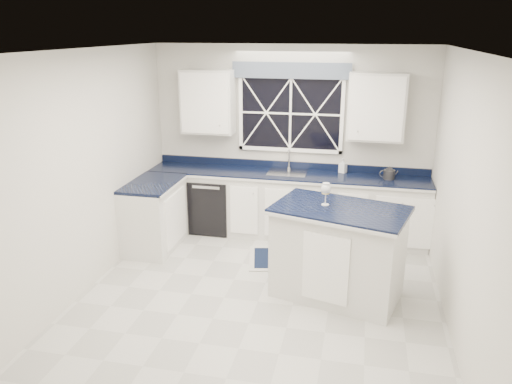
% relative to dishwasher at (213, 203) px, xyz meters
% --- Properties ---
extents(ground, '(4.50, 4.50, 0.00)m').
position_rel_dishwasher_xyz_m(ground, '(1.10, -1.95, -0.41)').
color(ground, '#BABAB5').
rests_on(ground, ground).
extents(back_wall, '(4.00, 0.10, 2.70)m').
position_rel_dishwasher_xyz_m(back_wall, '(1.10, 0.30, 0.94)').
color(back_wall, silver).
rests_on(back_wall, ground).
extents(base_cabinets, '(3.99, 1.60, 0.90)m').
position_rel_dishwasher_xyz_m(base_cabinets, '(0.77, -0.17, 0.04)').
color(base_cabinets, silver).
rests_on(base_cabinets, ground).
extents(countertop, '(3.98, 0.64, 0.04)m').
position_rel_dishwasher_xyz_m(countertop, '(1.10, 0.00, 0.51)').
color(countertop, black).
rests_on(countertop, base_cabinets).
extents(dishwasher, '(0.60, 0.58, 0.82)m').
position_rel_dishwasher_xyz_m(dishwasher, '(0.00, 0.00, 0.00)').
color(dishwasher, black).
rests_on(dishwasher, ground).
extents(window, '(1.65, 0.09, 1.26)m').
position_rel_dishwasher_xyz_m(window, '(1.10, 0.25, 1.42)').
color(window, black).
rests_on(window, ground).
extents(upper_cabinets, '(3.10, 0.34, 0.90)m').
position_rel_dishwasher_xyz_m(upper_cabinets, '(1.10, 0.13, 1.49)').
color(upper_cabinets, silver).
rests_on(upper_cabinets, ground).
extents(faucet, '(0.05, 0.20, 0.30)m').
position_rel_dishwasher_xyz_m(faucet, '(1.10, 0.19, 0.69)').
color(faucet, '#AEAEB0').
rests_on(faucet, countertop).
extents(island, '(1.59, 1.19, 1.06)m').
position_rel_dishwasher_xyz_m(island, '(1.94, -1.60, 0.12)').
color(island, silver).
rests_on(island, ground).
extents(rug, '(1.33, 0.97, 0.02)m').
position_rel_dishwasher_xyz_m(rug, '(1.35, -0.79, -0.40)').
color(rug, '#BBBBB6').
rests_on(rug, ground).
extents(kettle, '(0.25, 0.17, 0.18)m').
position_rel_dishwasher_xyz_m(kettle, '(2.51, 0.02, 0.61)').
color(kettle, '#2E2E31').
rests_on(kettle, countertop).
extents(wine_glass, '(0.11, 0.11, 0.25)m').
position_rel_dishwasher_xyz_m(wine_glass, '(1.77, -1.54, 0.82)').
color(wine_glass, silver).
rests_on(wine_glass, island).
extents(soap_bottle, '(0.12, 0.13, 0.21)m').
position_rel_dishwasher_xyz_m(soap_bottle, '(1.87, 0.22, 0.63)').
color(soap_bottle, silver).
rests_on(soap_bottle, countertop).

